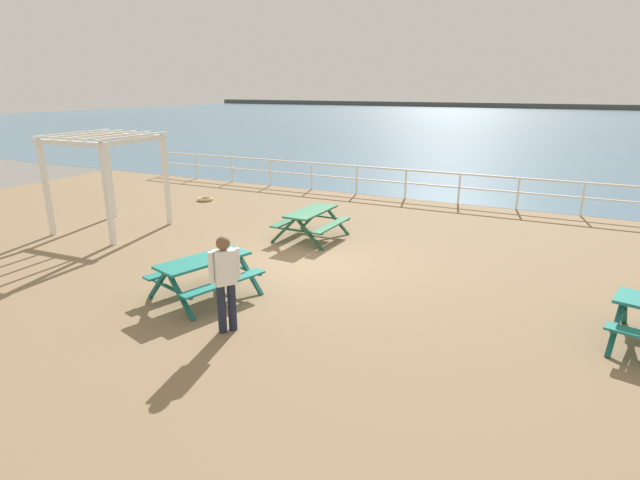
# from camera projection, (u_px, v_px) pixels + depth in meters

# --- Properties ---
(ground_plane) EXTENTS (30.00, 24.00, 0.20)m
(ground_plane) POSITION_uv_depth(u_px,v_px,m) (307.00, 267.00, 11.63)
(ground_plane) COLOR #846B4C
(sea_band) EXTENTS (142.00, 90.00, 0.01)m
(sea_band) POSITION_uv_depth(u_px,v_px,m) (521.00, 122.00, 56.87)
(sea_band) COLOR #476B84
(sea_band) RESTS_ON ground
(distant_shoreline) EXTENTS (142.00, 6.00, 1.80)m
(distant_shoreline) POSITION_uv_depth(u_px,v_px,m) (542.00, 108.00, 93.77)
(distant_shoreline) COLOR #4C4C47
(distant_shoreline) RESTS_ON ground
(seaward_railing) EXTENTS (23.07, 0.07, 1.08)m
(seaward_railing) POSITION_uv_depth(u_px,v_px,m) (406.00, 178.00, 18.03)
(seaward_railing) COLOR white
(seaward_railing) RESTS_ON ground
(picnic_table_near_left) EXTENTS (1.59, 1.84, 0.80)m
(picnic_table_near_left) POSITION_uv_depth(u_px,v_px,m) (311.00, 217.00, 13.31)
(picnic_table_near_left) COLOR #286B47
(picnic_table_near_left) RESTS_ON ground
(picnic_table_mid_centre) EXTENTS (1.96, 2.16, 0.80)m
(picnic_table_mid_centre) POSITION_uv_depth(u_px,v_px,m) (204.00, 268.00, 9.60)
(picnic_table_mid_centre) COLOR #1E7A70
(picnic_table_mid_centre) RESTS_ON ground
(visitor) EXTENTS (0.38, 0.45, 1.66)m
(visitor) POSITION_uv_depth(u_px,v_px,m) (225.00, 278.00, 8.11)
(visitor) COLOR #1E2338
(visitor) RESTS_ON ground
(lattice_pergola) EXTENTS (2.53, 2.65, 2.70)m
(lattice_pergola) POSITION_uv_depth(u_px,v_px,m) (105.00, 160.00, 13.75)
(lattice_pergola) COLOR white
(lattice_pergola) RESTS_ON ground
(rope_coil) EXTENTS (0.55, 0.55, 0.11)m
(rope_coil) POSITION_uv_depth(u_px,v_px,m) (205.00, 199.00, 17.92)
(rope_coil) COLOR tan
(rope_coil) RESTS_ON ground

